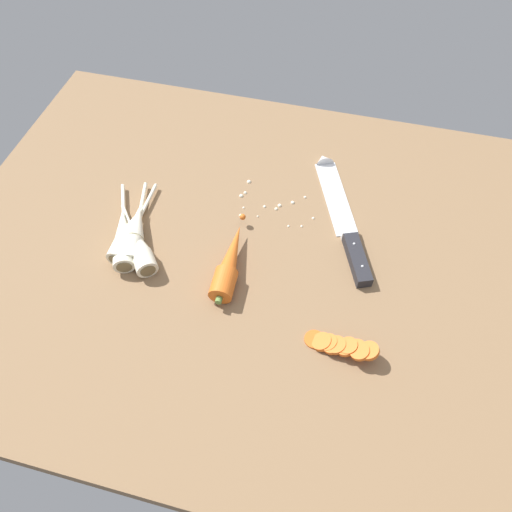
{
  "coord_description": "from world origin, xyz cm",
  "views": [
    {
      "loc": [
        13.04,
        -53.38,
        75.06
      ],
      "look_at": [
        0.0,
        -2.0,
        1.5
      ],
      "focal_mm": 34.52,
      "sensor_mm": 36.0,
      "label": 1
    }
  ],
  "objects_px": {
    "parsnip_front": "(130,233)",
    "parsnip_mid_left": "(123,237)",
    "parsnip_mid_right": "(139,247)",
    "chefs_knife": "(341,211)",
    "whole_carrot": "(229,263)",
    "carrot_slice_stack": "(340,346)",
    "parsnip_back": "(135,233)"
  },
  "relations": [
    {
      "from": "parsnip_mid_left",
      "to": "parsnip_mid_right",
      "type": "height_order",
      "value": "same"
    },
    {
      "from": "chefs_knife",
      "to": "parsnip_mid_right",
      "type": "height_order",
      "value": "parsnip_mid_right"
    },
    {
      "from": "chefs_knife",
      "to": "carrot_slice_stack",
      "type": "distance_m",
      "value": 0.3
    },
    {
      "from": "parsnip_back",
      "to": "carrot_slice_stack",
      "type": "xyz_separation_m",
      "value": [
        0.41,
        -0.13,
        -0.01
      ]
    },
    {
      "from": "parsnip_mid_left",
      "to": "parsnip_back",
      "type": "bearing_deg",
      "value": 42.72
    },
    {
      "from": "whole_carrot",
      "to": "parsnip_mid_left",
      "type": "height_order",
      "value": "whole_carrot"
    },
    {
      "from": "parsnip_mid_right",
      "to": "chefs_knife",
      "type": "bearing_deg",
      "value": 28.77
    },
    {
      "from": "parsnip_mid_left",
      "to": "carrot_slice_stack",
      "type": "distance_m",
      "value": 0.45
    },
    {
      "from": "parsnip_mid_left",
      "to": "parsnip_back",
      "type": "height_order",
      "value": "same"
    },
    {
      "from": "chefs_knife",
      "to": "parsnip_front",
      "type": "distance_m",
      "value": 0.41
    },
    {
      "from": "parsnip_mid_right",
      "to": "parsnip_back",
      "type": "relative_size",
      "value": 0.76
    },
    {
      "from": "carrot_slice_stack",
      "to": "parsnip_mid_right",
      "type": "bearing_deg",
      "value": 165.34
    },
    {
      "from": "whole_carrot",
      "to": "parsnip_mid_right",
      "type": "relative_size",
      "value": 1.31
    },
    {
      "from": "parsnip_mid_left",
      "to": "whole_carrot",
      "type": "bearing_deg",
      "value": -2.41
    },
    {
      "from": "whole_carrot",
      "to": "carrot_slice_stack",
      "type": "bearing_deg",
      "value": -26.41
    },
    {
      "from": "whole_carrot",
      "to": "parsnip_mid_right",
      "type": "distance_m",
      "value": 0.17
    },
    {
      "from": "whole_carrot",
      "to": "parsnip_front",
      "type": "distance_m",
      "value": 0.2
    },
    {
      "from": "whole_carrot",
      "to": "chefs_knife",
      "type": "bearing_deg",
      "value": 46.41
    },
    {
      "from": "parsnip_front",
      "to": "parsnip_mid_left",
      "type": "height_order",
      "value": "same"
    },
    {
      "from": "parsnip_mid_right",
      "to": "whole_carrot",
      "type": "bearing_deg",
      "value": 2.07
    },
    {
      "from": "chefs_knife",
      "to": "parsnip_front",
      "type": "relative_size",
      "value": 1.63
    },
    {
      "from": "chefs_knife",
      "to": "parsnip_mid_left",
      "type": "relative_size",
      "value": 1.62
    },
    {
      "from": "carrot_slice_stack",
      "to": "chefs_knife",
      "type": "bearing_deg",
      "value": 98.14
    },
    {
      "from": "parsnip_mid_right",
      "to": "parsnip_mid_left",
      "type": "bearing_deg",
      "value": 158.0
    },
    {
      "from": "parsnip_back",
      "to": "carrot_slice_stack",
      "type": "height_order",
      "value": "parsnip_back"
    },
    {
      "from": "chefs_knife",
      "to": "whole_carrot",
      "type": "xyz_separation_m",
      "value": [
        -0.18,
        -0.19,
        0.01
      ]
    },
    {
      "from": "chefs_knife",
      "to": "parsnip_mid_right",
      "type": "relative_size",
      "value": 2.16
    },
    {
      "from": "parsnip_mid_right",
      "to": "parsnip_back",
      "type": "bearing_deg",
      "value": 124.88
    },
    {
      "from": "parsnip_mid_right",
      "to": "carrot_slice_stack",
      "type": "bearing_deg",
      "value": -14.66
    },
    {
      "from": "parsnip_front",
      "to": "carrot_slice_stack",
      "type": "xyz_separation_m",
      "value": [
        0.42,
        -0.13,
        -0.01
      ]
    },
    {
      "from": "chefs_knife",
      "to": "carrot_slice_stack",
      "type": "relative_size",
      "value": 2.73
    },
    {
      "from": "whole_carrot",
      "to": "parsnip_mid_right",
      "type": "bearing_deg",
      "value": -177.93
    }
  ]
}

